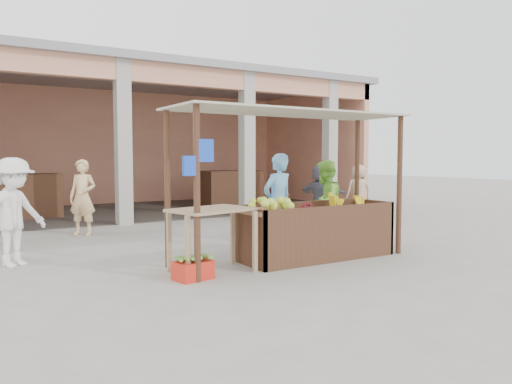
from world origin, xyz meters
TOP-DOWN VIEW (x-y plane):
  - ground at (0.00, 0.00)m, footprint 60.00×60.00m
  - market_building at (0.05, 8.93)m, footprint 14.40×6.40m
  - fruit_stall at (0.50, 0.00)m, footprint 2.60×0.95m
  - stall_awning at (-0.01, 0.06)m, footprint 4.09×1.35m
  - banana_heap at (1.16, 0.02)m, footprint 0.99×0.54m
  - melon_tray at (-0.43, -0.04)m, footprint 0.83×0.72m
  - berry_heap at (0.31, -0.01)m, footprint 0.41×0.33m
  - side_table at (-1.43, -0.04)m, footprint 1.30×1.02m
  - papaya_pile at (-1.43, -0.04)m, footprint 0.73×0.42m
  - red_crate at (-1.85, -0.29)m, footprint 0.55×0.44m
  - plantain_bundle at (-1.85, -0.29)m, footprint 0.39×0.28m
  - produce_sacks at (2.50, 5.27)m, footprint 1.07×0.80m
  - vendor_blue at (0.26, 0.77)m, footprint 0.77×0.62m
  - vendor_green at (1.30, 0.75)m, footprint 0.94×0.83m
  - motorcycle at (1.09, 2.50)m, footprint 0.75×1.80m
  - shopper_a at (-3.81, 1.90)m, footprint 1.27×1.12m
  - shopper_c at (4.90, 3.70)m, footprint 0.89×0.71m
  - shopper_d at (3.24, 3.30)m, footprint 0.84×1.54m
  - shopper_e at (-2.23, 4.49)m, footprint 0.78×0.77m

SIDE VIEW (x-z plane):
  - ground at x=0.00m, z-range 0.00..0.00m
  - red_crate at x=-1.85m, z-range 0.00..0.25m
  - plantain_bundle at x=-1.85m, z-range 0.25..0.33m
  - produce_sacks at x=2.50m, z-range 0.00..0.65m
  - fruit_stall at x=0.50m, z-range 0.00..0.80m
  - motorcycle at x=1.09m, z-range 0.00..0.92m
  - side_table at x=-1.43m, z-range 0.32..1.25m
  - shopper_d at x=3.24m, z-range 0.00..1.57m
  - shopper_c at x=4.90m, z-range 0.00..1.62m
  - shopper_e at x=-2.23m, z-range 0.00..1.68m
  - vendor_green at x=1.30m, z-range 0.00..1.69m
  - berry_heap at x=0.31m, z-range 0.80..0.93m
  - banana_heap at x=1.16m, z-range 0.80..0.98m
  - shopper_a at x=-3.81m, z-range 0.00..1.79m
  - melon_tray at x=-0.43m, z-range 0.79..1.01m
  - vendor_blue at x=0.26m, z-range 0.00..1.84m
  - papaya_pile at x=-1.43m, z-range 0.93..1.14m
  - stall_awning at x=-0.01m, z-range 0.78..3.17m
  - market_building at x=0.05m, z-range 0.60..4.80m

